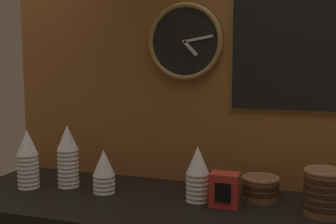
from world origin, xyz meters
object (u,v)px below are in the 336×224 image
cup_stack_left (68,156)px  napkin_dispenser (225,190)px  cup_stack_center_right (198,174)px  cup_stack_center_left (104,171)px  bowl_stack_right (261,187)px  bowl_stack_far_right (324,191)px  wall_clock (185,42)px  menu_board (285,53)px  cup_stack_far_left (28,159)px

cup_stack_left → napkin_dispenser: (0.63, -0.03, -0.06)m
cup_stack_center_right → cup_stack_left: bearing=179.4°
cup_stack_center_left → bowl_stack_right: 0.58m
bowl_stack_right → bowl_stack_far_right: bearing=-23.0°
bowl_stack_far_right → wall_clock: (-0.52, 0.21, 0.49)m
cup_stack_left → cup_stack_center_left: bearing=-8.3°
cup_stack_center_right → bowl_stack_far_right: size_ratio=1.30×
cup_stack_center_left → napkin_dispenser: 0.46m
menu_board → cup_stack_left: bearing=-165.7°
cup_stack_center_left → bowl_stack_far_right: size_ratio=1.09×
cup_stack_far_left → wall_clock: bearing=24.8°
cup_stack_far_left → bowl_stack_right: cup_stack_far_left is taller
cup_stack_center_right → napkin_dispenser: (0.10, -0.03, -0.04)m
cup_stack_center_left → cup_stack_left: 0.17m
cup_stack_center_left → cup_stack_left: cup_stack_left is taller
cup_stack_center_left → napkin_dispenser: (0.46, -0.01, -0.02)m
cup_stack_center_right → napkin_dispenser: size_ratio=1.69×
cup_stack_center_right → menu_board: 0.54m
bowl_stack_right → menu_board: menu_board is taller
cup_stack_center_left → cup_stack_center_right: (0.36, 0.02, 0.02)m
bowl_stack_far_right → napkin_dispenser: 0.32m
cup_stack_left → cup_stack_far_left: bearing=-155.8°
menu_board → napkin_dispenser: (-0.17, -0.24, -0.46)m
cup_stack_center_left → menu_board: 0.80m
cup_stack_center_left → menu_board: menu_board is taller
bowl_stack_right → bowl_stack_far_right: (0.21, -0.09, 0.03)m
cup_stack_center_left → bowl_stack_far_right: cup_stack_center_left is taller
cup_stack_left → bowl_stack_right: (0.73, 0.07, -0.08)m
bowl_stack_far_right → napkin_dispenser: size_ratio=1.30×
bowl_stack_right → wall_clock: bearing=159.3°
cup_stack_far_left → bowl_stack_far_right: size_ratio=1.51×
bowl_stack_right → napkin_dispenser: bearing=-134.8°
cup_stack_far_left → cup_stack_left: (0.14, 0.06, 0.01)m
cup_stack_center_right → wall_clock: bearing=118.1°
cup_stack_center_left → bowl_stack_far_right: 0.77m
cup_stack_left → wall_clock: wall_clock is taller
cup_stack_far_left → napkin_dispenser: (0.76, 0.03, -0.06)m
cup_stack_center_right → wall_clock: 0.52m
bowl_stack_right → wall_clock: wall_clock is taller
cup_stack_center_left → cup_stack_center_right: size_ratio=0.84×
bowl_stack_right → cup_stack_left: bearing=-174.2°
cup_stack_center_left → wall_clock: bearing=41.2°
cup_stack_far_left → cup_stack_left: 0.15m
cup_stack_far_left → bowl_stack_right: size_ratio=1.72×
cup_stack_center_right → bowl_stack_far_right: cup_stack_center_right is taller
bowl_stack_right → menu_board: (0.06, 0.13, 0.47)m
bowl_stack_far_right → cup_stack_center_left: bearing=-179.2°
wall_clock → bowl_stack_far_right: bearing=-21.6°
cup_stack_center_left → wall_clock: wall_clock is taller
bowl_stack_right → wall_clock: 0.62m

